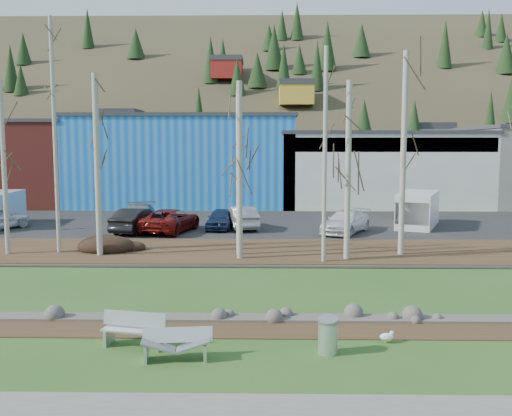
{
  "coord_description": "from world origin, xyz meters",
  "views": [
    {
      "loc": [
        1.55,
        -14.86,
        5.67
      ],
      "look_at": [
        1.05,
        13.3,
        2.5
      ],
      "focal_mm": 40.0,
      "sensor_mm": 36.0,
      "label": 1
    }
  ],
  "objects_px": {
    "van_white": "(417,210)",
    "car_6": "(346,222)",
    "car_2": "(170,220)",
    "car_1": "(137,220)",
    "litter_bin": "(328,337)",
    "car_5": "(241,217)",
    "bench_intact": "(135,329)",
    "seagull": "(387,336)",
    "car_4": "(221,219)",
    "bench_damaged": "(176,344)",
    "car_3": "(139,217)"
  },
  "relations": [
    {
      "from": "car_2",
      "to": "car_4",
      "type": "xyz_separation_m",
      "value": [
        3.1,
        1.31,
        -0.07
      ]
    },
    {
      "from": "car_1",
      "to": "car_5",
      "type": "bearing_deg",
      "value": -151.66
    },
    {
      "from": "seagull",
      "to": "bench_damaged",
      "type": "bearing_deg",
      "value": 172.78
    },
    {
      "from": "seagull",
      "to": "van_white",
      "type": "relative_size",
      "value": 0.08
    },
    {
      "from": "car_5",
      "to": "car_6",
      "type": "bearing_deg",
      "value": 152.3
    },
    {
      "from": "car_5",
      "to": "car_6",
      "type": "height_order",
      "value": "car_5"
    },
    {
      "from": "car_3",
      "to": "car_6",
      "type": "height_order",
      "value": "car_3"
    },
    {
      "from": "bench_damaged",
      "to": "car_3",
      "type": "relative_size",
      "value": 0.34
    },
    {
      "from": "litter_bin",
      "to": "car_4",
      "type": "relative_size",
      "value": 0.23
    },
    {
      "from": "bench_damaged",
      "to": "car_5",
      "type": "xyz_separation_m",
      "value": [
        0.73,
        22.55,
        0.47
      ]
    },
    {
      "from": "bench_intact",
      "to": "car_1",
      "type": "xyz_separation_m",
      "value": [
        -4.41,
        19.87,
        0.43
      ]
    },
    {
      "from": "car_4",
      "to": "car_6",
      "type": "xyz_separation_m",
      "value": [
        7.93,
        -1.45,
        0.02
      ]
    },
    {
      "from": "car_1",
      "to": "car_2",
      "type": "xyz_separation_m",
      "value": [
        2.06,
        0.14,
        -0.03
      ]
    },
    {
      "from": "car_5",
      "to": "bench_damaged",
      "type": "bearing_deg",
      "value": 74.84
    },
    {
      "from": "car_4",
      "to": "car_1",
      "type": "bearing_deg",
      "value": -159.28
    },
    {
      "from": "car_5",
      "to": "bench_intact",
      "type": "bearing_deg",
      "value": 71.23
    },
    {
      "from": "car_5",
      "to": "litter_bin",
      "type": "bearing_deg",
      "value": 85.25
    },
    {
      "from": "car_2",
      "to": "car_3",
      "type": "xyz_separation_m",
      "value": [
        -2.3,
        1.35,
        0.05
      ]
    },
    {
      "from": "car_5",
      "to": "car_1",
      "type": "bearing_deg",
      "value": 1.38
    },
    {
      "from": "car_1",
      "to": "car_2",
      "type": "relative_size",
      "value": 0.88
    },
    {
      "from": "car_6",
      "to": "litter_bin",
      "type": "bearing_deg",
      "value": -70.34
    },
    {
      "from": "car_2",
      "to": "car_6",
      "type": "bearing_deg",
      "value": -166.66
    },
    {
      "from": "bench_damaged",
      "to": "litter_bin",
      "type": "height_order",
      "value": "litter_bin"
    },
    {
      "from": "seagull",
      "to": "car_1",
      "type": "bearing_deg",
      "value": 100.46
    },
    {
      "from": "seagull",
      "to": "car_4",
      "type": "bearing_deg",
      "value": 86.81
    },
    {
      "from": "bench_intact",
      "to": "bench_damaged",
      "type": "xyz_separation_m",
      "value": [
        1.33,
        -0.99,
        -0.06
      ]
    },
    {
      "from": "car_3",
      "to": "car_5",
      "type": "distance_m",
      "value": 6.72
    },
    {
      "from": "bench_intact",
      "to": "car_2",
      "type": "relative_size",
      "value": 0.37
    },
    {
      "from": "bench_intact",
      "to": "car_4",
      "type": "height_order",
      "value": "car_4"
    },
    {
      "from": "litter_bin",
      "to": "car_2",
      "type": "distance_m",
      "value": 21.91
    },
    {
      "from": "car_2",
      "to": "car_1",
      "type": "bearing_deg",
      "value": 17.79
    },
    {
      "from": "car_2",
      "to": "van_white",
      "type": "height_order",
      "value": "van_white"
    },
    {
      "from": "car_5",
      "to": "seagull",
      "type": "bearing_deg",
      "value": 90.24
    },
    {
      "from": "van_white",
      "to": "car_6",
      "type": "bearing_deg",
      "value": -130.11
    },
    {
      "from": "bench_intact",
      "to": "car_4",
      "type": "distance_m",
      "value": 21.33
    },
    {
      "from": "seagull",
      "to": "car_4",
      "type": "xyz_separation_m",
      "value": [
        -6.42,
        20.95,
        0.62
      ]
    },
    {
      "from": "bench_intact",
      "to": "car_1",
      "type": "height_order",
      "value": "car_1"
    },
    {
      "from": "bench_intact",
      "to": "car_3",
      "type": "xyz_separation_m",
      "value": [
        -4.66,
        21.36,
        0.46
      ]
    },
    {
      "from": "car_4",
      "to": "van_white",
      "type": "distance_m",
      "value": 13.14
    },
    {
      "from": "car_1",
      "to": "van_white",
      "type": "height_order",
      "value": "van_white"
    },
    {
      "from": "van_white",
      "to": "bench_intact",
      "type": "bearing_deg",
      "value": -99.0
    },
    {
      "from": "litter_bin",
      "to": "car_1",
      "type": "distance_m",
      "value": 22.6
    },
    {
      "from": "seagull",
      "to": "car_2",
      "type": "xyz_separation_m",
      "value": [
        -9.52,
        19.64,
        0.69
      ]
    },
    {
      "from": "bench_damaged",
      "to": "car_5",
      "type": "distance_m",
      "value": 22.57
    },
    {
      "from": "car_4",
      "to": "car_5",
      "type": "xyz_separation_m",
      "value": [
        1.32,
        0.25,
        0.07
      ]
    },
    {
      "from": "car_4",
      "to": "car_5",
      "type": "height_order",
      "value": "car_5"
    },
    {
      "from": "bench_damaged",
      "to": "car_5",
      "type": "bearing_deg",
      "value": 82.69
    },
    {
      "from": "bench_intact",
      "to": "car_5",
      "type": "bearing_deg",
      "value": 97.08
    },
    {
      "from": "van_white",
      "to": "car_1",
      "type": "bearing_deg",
      "value": -149.17
    },
    {
      "from": "car_1",
      "to": "car_2",
      "type": "bearing_deg",
      "value": -162.58
    }
  ]
}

